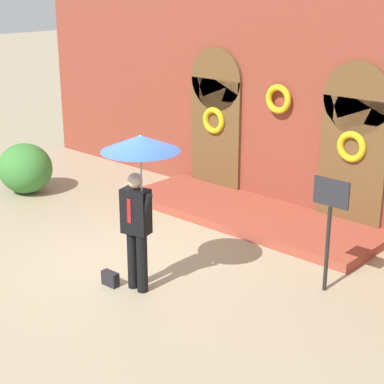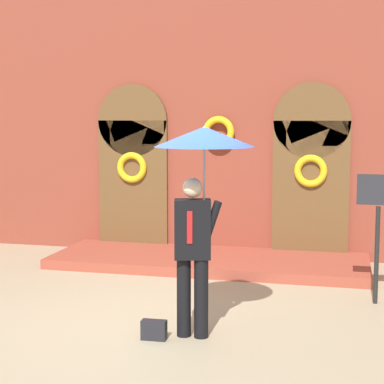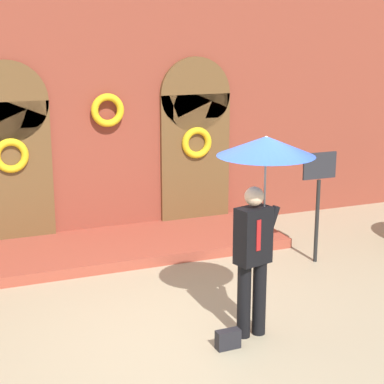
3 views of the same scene
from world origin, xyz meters
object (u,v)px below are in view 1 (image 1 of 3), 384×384
Objects in this scene: handbag at (110,279)px; sign_post at (330,216)px; person_with_umbrella at (139,167)px; shrub_left at (25,168)px.

sign_post reaches higher than handbag.
person_with_umbrella is at bearing 20.40° from handbag.
sign_post is at bearing 38.02° from handbag.
sign_post reaches higher than shrub_left.
shrub_left is at bearing 164.10° from person_with_umbrella.
handbag is at bearing -140.21° from sign_post.
sign_post is (2.45, 2.04, 1.05)m from handbag.
person_with_umbrella is 1.96× the size of shrub_left.
handbag is at bearing -19.67° from shrub_left.
person_with_umbrella is at bearing -136.79° from sign_post.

